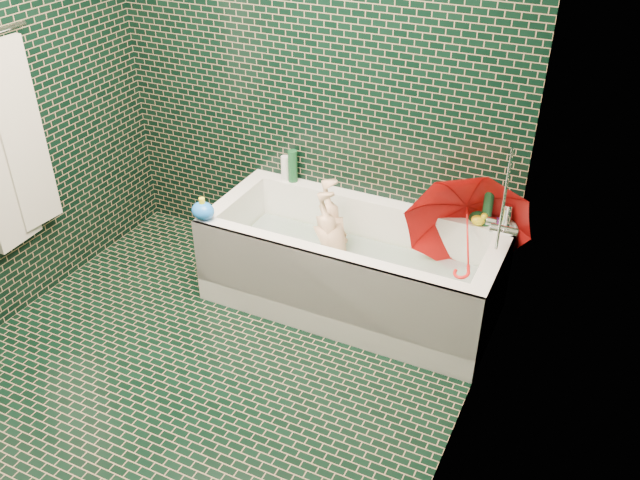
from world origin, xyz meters
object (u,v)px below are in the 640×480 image
at_px(bathtub, 351,275).
at_px(rubber_duck, 479,220).
at_px(child, 336,252).
at_px(bath_toy, 203,210).
at_px(umbrella, 468,239).

bearing_deg(bathtub, rubber_duck, 26.08).
bearing_deg(rubber_duck, child, -158.28).
bearing_deg(bath_toy, bathtub, 6.43).
xyz_separation_m(child, umbrella, (0.75, 0.06, 0.26)).
height_order(bathtub, bath_toy, bath_toy).
xyz_separation_m(bathtub, child, (-0.12, 0.05, 0.10)).
height_order(child, umbrella, umbrella).
bearing_deg(bath_toy, umbrella, 1.72).
distance_m(rubber_duck, bath_toy, 1.57).
distance_m(bathtub, child, 0.16).
bearing_deg(rubber_duck, bathtub, -151.35).
bearing_deg(child, bathtub, 53.96).
height_order(bathtub, rubber_duck, rubber_duck).
bearing_deg(bathtub, child, 157.34).
bearing_deg(umbrella, bathtub, 174.89).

